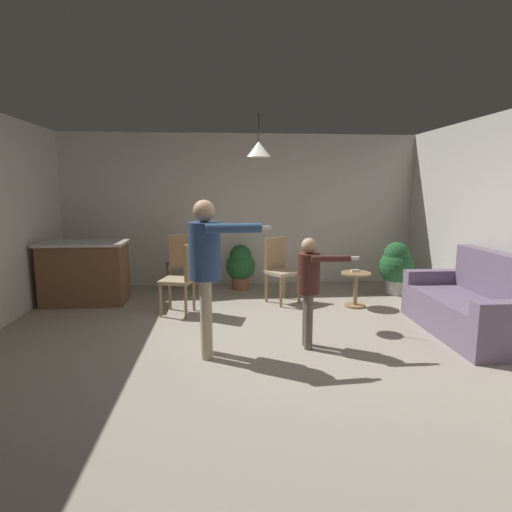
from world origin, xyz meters
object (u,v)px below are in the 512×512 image
(dining_chair_centre_back, at_px, (180,261))
(person_child, at_px, (309,280))
(potted_plant_corner, at_px, (396,266))
(spare_remote_on_table, at_px, (355,271))
(couch_floral, at_px, (472,307))
(kitchen_counter, at_px, (85,273))
(dining_chair_by_counter, at_px, (182,276))
(potted_plant_by_wall, at_px, (241,265))
(person_adult, at_px, (206,261))
(side_table_by_couch, at_px, (356,285))
(dining_chair_near_wall, at_px, (280,267))

(dining_chair_centre_back, bearing_deg, person_child, -69.91)
(potted_plant_corner, xyz_separation_m, spare_remote_on_table, (-0.91, -0.64, 0.06))
(couch_floral, xyz_separation_m, kitchen_counter, (-5.09, 1.77, 0.15))
(dining_chair_by_counter, xyz_separation_m, potted_plant_by_wall, (0.88, 1.40, -0.11))
(dining_chair_centre_back, height_order, spare_remote_on_table, dining_chair_centre_back)
(person_adult, bearing_deg, kitchen_counter, -142.63)
(couch_floral, relative_size, person_adult, 1.10)
(side_table_by_couch, xyz_separation_m, person_child, (-1.02, -1.53, 0.43))
(couch_floral, bearing_deg, side_table_by_couch, 39.55)
(couch_floral, bearing_deg, potted_plant_corner, 4.18)
(dining_chair_by_counter, relative_size, potted_plant_corner, 1.14)
(couch_floral, relative_size, person_child, 1.48)
(person_child, height_order, spare_remote_on_table, person_child)
(couch_floral, bearing_deg, spare_remote_on_table, 38.78)
(couch_floral, distance_m, person_adult, 3.26)
(kitchen_counter, xyz_separation_m, side_table_by_couch, (4.06, -0.50, -0.15))
(potted_plant_corner, bearing_deg, person_adult, -142.12)
(couch_floral, distance_m, potted_plant_by_wall, 3.67)
(dining_chair_by_counter, relative_size, dining_chair_near_wall, 1.00)
(dining_chair_near_wall, distance_m, spare_remote_on_table, 1.13)
(person_adult, bearing_deg, spare_remote_on_table, 124.80)
(kitchen_counter, relative_size, spare_remote_on_table, 9.69)
(person_adult, relative_size, person_child, 1.34)
(kitchen_counter, distance_m, potted_plant_corner, 4.97)
(kitchen_counter, bearing_deg, person_child, -33.80)
(dining_chair_centre_back, bearing_deg, kitchen_counter, -172.76)
(person_adult, xyz_separation_m, potted_plant_by_wall, (0.47, 2.91, -0.59))
(kitchen_counter, xyz_separation_m, dining_chair_centre_back, (1.39, 0.51, 0.07))
(person_adult, distance_m, potted_plant_corner, 3.89)
(person_child, bearing_deg, dining_chair_near_wall, -177.19)
(couch_floral, bearing_deg, potted_plant_by_wall, 47.69)
(person_adult, height_order, dining_chair_near_wall, person_adult)
(potted_plant_corner, relative_size, spare_remote_on_table, 6.72)
(dining_chair_by_counter, height_order, spare_remote_on_table, dining_chair_by_counter)
(side_table_by_couch, bearing_deg, dining_chair_centre_back, 159.31)
(person_adult, xyz_separation_m, person_child, (1.11, 0.15, -0.26))
(person_adult, height_order, dining_chair_by_counter, person_adult)
(side_table_by_couch, distance_m, dining_chair_by_counter, 2.55)
(kitchen_counter, relative_size, dining_chair_by_counter, 1.26)
(person_adult, relative_size, dining_chair_by_counter, 1.64)
(side_table_by_couch, relative_size, dining_chair_by_counter, 0.52)
(dining_chair_by_counter, xyz_separation_m, potted_plant_corner, (3.44, 0.85, -0.06))
(person_child, xyz_separation_m, dining_chair_centre_back, (-1.65, 2.54, -0.22))
(dining_chair_centre_back, bearing_deg, potted_plant_corner, -18.16)
(couch_floral, height_order, person_child, person_child)
(spare_remote_on_table, bearing_deg, potted_plant_by_wall, 144.36)
(dining_chair_centre_back, xyz_separation_m, potted_plant_by_wall, (1.02, 0.21, -0.11))
(couch_floral, distance_m, dining_chair_near_wall, 2.68)
(dining_chair_near_wall, bearing_deg, dining_chair_by_counter, -10.83)
(potted_plant_by_wall, bearing_deg, dining_chair_centre_back, -168.13)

